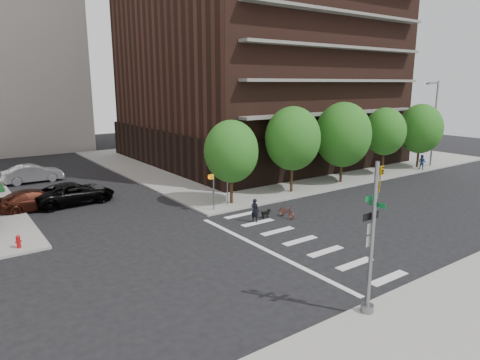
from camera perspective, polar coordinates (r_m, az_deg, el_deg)
The scene contains 19 objects.
ground at distance 23.40m, azimuth 2.58°, elevation -9.61°, with size 120.00×120.00×0.00m, color black.
sidewalk_ne at distance 53.54m, azimuth 4.40°, elevation 3.25°, with size 39.00×33.00×0.15m, color gray.
crosswalk at distance 24.72m, azimuth 6.66°, elevation -8.41°, with size 3.85×13.00×0.01m.
tree_a at distance 31.24m, azimuth -1.17°, elevation 3.83°, with size 4.00×4.00×5.90m.
tree_b at distance 34.87m, azimuth 7.03°, elevation 5.50°, with size 4.50×4.50×6.65m.
tree_c at distance 39.16m, azimuth 13.57°, elevation 5.89°, with size 5.00×5.00×6.80m.
tree_d at distance 43.85m, azimuth 18.76°, elevation 6.14°, with size 4.00×4.00×6.20m.
tree_e at distance 48.83m, azimuth 22.93°, elevation 6.31°, with size 4.50×4.50×6.35m.
traffic_signal at distance 17.19m, azimuth 17.14°, elevation -8.98°, with size 0.90×0.75×6.00m.
pedestrian_signal at distance 30.28m, azimuth -3.16°, elevation -0.70°, with size 2.18×0.67×2.60m.
fire_hydrant at distance 26.32m, azimuth -27.45°, elevation -7.22°, with size 0.24×0.24×0.73m.
streetlamp at distance 50.15m, azimuth 24.44°, elevation 7.52°, with size 2.14×0.22×9.00m.
parked_car_black at distance 34.52m, azimuth -21.25°, elevation -1.66°, with size 5.87×2.71×1.63m, color black.
parked_car_maroon at distance 34.01m, azimuth -25.63°, elevation -2.38°, with size 5.15×2.09×1.50m, color #3E190F.
parked_car_silver at distance 43.49m, azimuth -25.87°, elevation 0.79°, with size 5.05×1.76×1.66m, color #A8ACB0.
scooter at distance 29.22m, azimuth 6.25°, elevation -4.19°, with size 0.55×1.57×0.82m, color maroon.
dog_walker at distance 28.02m, azimuth 2.00°, elevation -4.06°, with size 0.38×0.58×1.58m, color black.
dog at distance 29.00m, azimuth 3.47°, elevation -4.40°, with size 0.65×0.19×0.56m.
pedestrian_far at distance 48.10m, azimuth 23.11°, elevation 2.19°, with size 0.58×0.74×1.53m, color navy.
Camera 1 is at (-13.39, -17.00, 8.91)m, focal length 32.00 mm.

